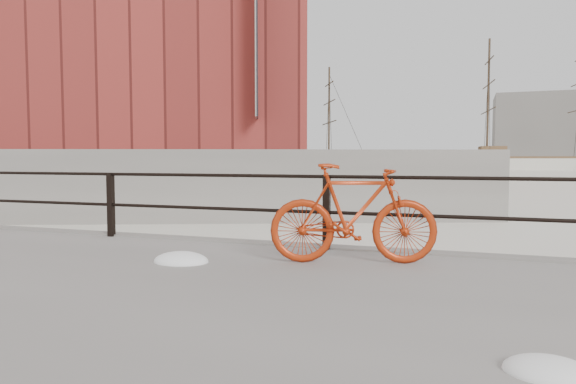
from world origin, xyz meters
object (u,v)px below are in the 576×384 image
Objects in this scene: schooner_left at (298,169)px; workboat_near at (196,177)px; workboat_far at (180,173)px; schooner_mid at (532,170)px; bicycle at (353,214)px.

workboat_near is at bearing -112.93° from schooner_left.
workboat_near and workboat_far have the same top height.
workboat_far is at bearing -147.22° from schooner_mid.
schooner_mid is at bearing 66.38° from bicycle.
workboat_near is (2.64, -36.32, 0.00)m from schooner_left.
schooner_left is at bearing -176.67° from schooner_mid.
schooner_mid is 34.58m from schooner_left.
workboat_far is at bearing -127.50° from schooner_left.
schooner_mid is 53.19m from workboat_near.
bicycle is 52.31m from workboat_far.
schooner_left reaches higher than workboat_far.
schooner_left is 1.89× the size of workboat_far.
workboat_near is at bearing -133.87° from schooner_mid.
schooner_mid is 51.14m from workboat_far.
bicycle is 0.07× the size of schooner_mid.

